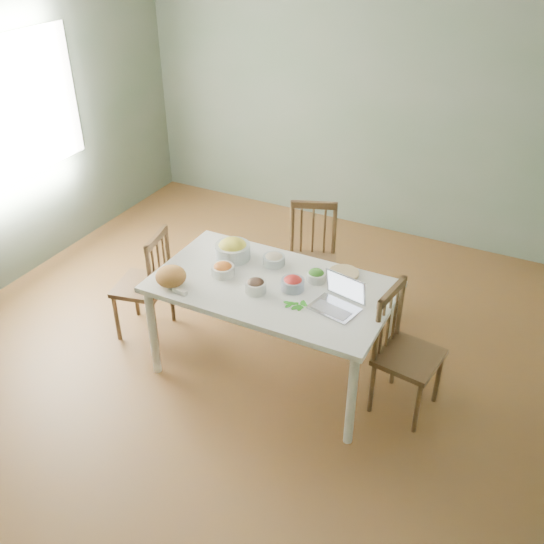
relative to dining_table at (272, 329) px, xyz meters
The scene contains 18 objects.
floor 0.43m from the dining_table, 164.05° to the left, with size 5.00×5.00×0.00m, color brown.
wall_back 2.74m from the dining_table, 94.16° to the left, with size 5.00×0.00×2.70m, color slate.
window_left 2.91m from the dining_table, behind, with size 0.04×1.60×1.20m, color white.
dining_table is the anchor object (origin of this frame).
chair_far 0.87m from the dining_table, 94.89° to the left, with size 0.41×0.39×0.93m, color #392314, non-canonical shape.
chair_left 1.14m from the dining_table, behind, with size 0.40×0.38×0.91m, color #392314, non-canonical shape.
chair_right 0.99m from the dining_table, ahead, with size 0.41×0.39×0.92m, color #392314, non-canonical shape.
bread_boule 0.83m from the dining_table, 152.71° to the right, with size 0.21×0.21×0.14m, color #A77731.
butter_stick 0.75m from the dining_table, 143.45° to the right, with size 0.11×0.03×0.03m, color white.
bowl_squash 0.65m from the dining_table, 155.95° to the left, with size 0.26×0.26×0.15m, color yellow, non-canonical shape.
bowl_carrot 0.57m from the dining_table, behind, with size 0.16×0.16×0.09m, color orange, non-canonical shape.
bowl_onion 0.50m from the dining_table, 113.87° to the left, with size 0.16×0.16×0.09m, color beige, non-canonical shape.
bowl_mushroom 0.46m from the dining_table, 113.99° to the right, with size 0.14×0.14×0.09m, color #44281F, non-canonical shape.
bowl_redpep 0.46m from the dining_table, ahead, with size 0.16×0.16×0.09m, color red, non-canonical shape.
bowl_broccoli 0.53m from the dining_table, 35.79° to the left, with size 0.14×0.14×0.09m, color #2A6914, non-canonical shape.
flatbread 0.66m from the dining_table, 41.27° to the left, with size 0.21×0.21×0.02m, color beige.
basil_bunch 0.49m from the dining_table, 32.28° to the right, with size 0.18×0.18×0.02m, color #095E0F, non-canonical shape.
laptop 0.70m from the dining_table, ahead, with size 0.30×0.25×0.21m, color #B7B7BF, non-canonical shape.
Camera 1 is at (1.77, -3.18, 3.08)m, focal length 40.22 mm.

